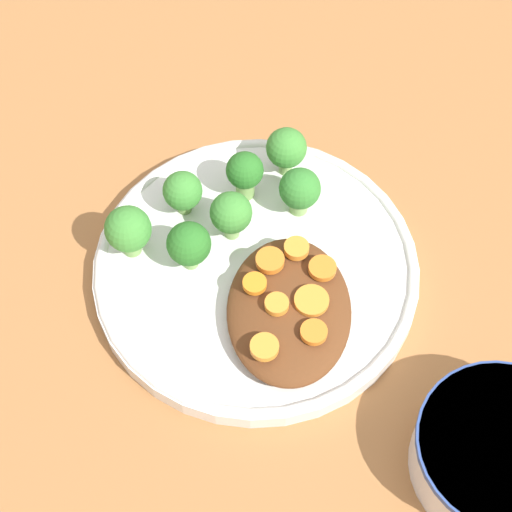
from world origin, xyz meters
TOP-DOWN VIEW (x-y plane):
  - ground_plane at (0.00, 0.00)m, footprint 4.00×4.00m
  - plate at (0.00, 0.00)m, footprint 0.28×0.28m
  - dip_bowl at (0.16, 0.18)m, footprint 0.13×0.13m
  - stew_mound at (0.05, 0.03)m, footprint 0.14×0.10m
  - broccoli_floret_0 at (-0.10, 0.02)m, footprint 0.04×0.04m
  - broccoli_floret_1 at (-0.03, -0.02)m, footprint 0.04×0.04m
  - broccoli_floret_2 at (-0.01, -0.11)m, footprint 0.04×0.04m
  - broccoli_floret_3 at (-0.06, -0.06)m, footprint 0.03×0.03m
  - broccoli_floret_4 at (-0.06, 0.04)m, footprint 0.04×0.04m
  - broccoli_floret_5 at (0.00, -0.06)m, footprint 0.04×0.04m
  - broccoli_floret_6 at (-0.07, -0.01)m, footprint 0.03×0.03m
  - carrot_slice_0 at (0.09, 0.01)m, footprint 0.02×0.02m
  - carrot_slice_1 at (0.01, 0.01)m, footprint 0.02×0.02m
  - carrot_slice_2 at (0.08, 0.05)m, footprint 0.02×0.02m
  - carrot_slice_3 at (0.05, 0.05)m, footprint 0.03×0.03m
  - carrot_slice_4 at (0.02, 0.05)m, footprint 0.02×0.02m
  - carrot_slice_5 at (0.05, 0.02)m, footprint 0.02×0.02m
  - carrot_slice_6 at (0.03, 0.00)m, footprint 0.02×0.02m
  - carrot_slice_7 at (0.00, 0.03)m, footprint 0.02×0.02m

SIDE VIEW (x-z plane):
  - ground_plane at x=0.00m, z-range 0.00..0.00m
  - plate at x=0.00m, z-range 0.00..0.02m
  - dip_bowl at x=0.16m, z-range 0.00..0.05m
  - stew_mound at x=0.05m, z-range 0.02..0.04m
  - broccoli_floret_3 at x=-0.06m, z-range 0.02..0.07m
  - carrot_slice_3 at x=0.05m, z-range 0.04..0.05m
  - carrot_slice_6 at x=0.03m, z-range 0.04..0.05m
  - carrot_slice_2 at x=0.08m, z-range 0.04..0.05m
  - carrot_slice_4 at x=0.02m, z-range 0.04..0.05m
  - carrot_slice_0 at x=0.09m, z-range 0.04..0.05m
  - carrot_slice_5 at x=0.05m, z-range 0.04..0.05m
  - carrot_slice_1 at x=0.01m, z-range 0.04..0.05m
  - carrot_slice_7 at x=0.00m, z-range 0.04..0.05m
  - broccoli_floret_4 at x=-0.06m, z-range 0.02..0.07m
  - broccoli_floret_5 at x=0.00m, z-range 0.02..0.07m
  - broccoli_floret_1 at x=-0.03m, z-range 0.02..0.07m
  - broccoli_floret_6 at x=-0.07m, z-range 0.02..0.07m
  - broccoli_floret_2 at x=-0.01m, z-range 0.02..0.07m
  - broccoli_floret_0 at x=-0.10m, z-range 0.02..0.07m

